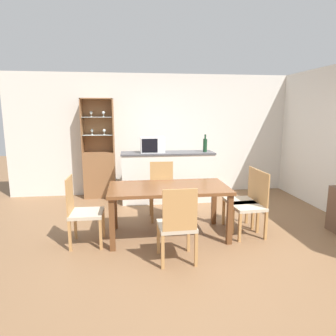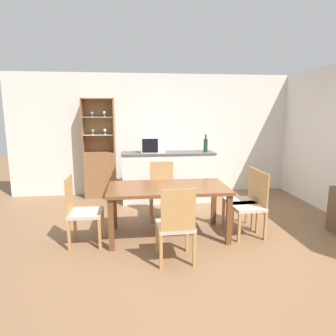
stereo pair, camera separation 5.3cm
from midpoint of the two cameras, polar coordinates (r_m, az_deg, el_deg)
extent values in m
plane|color=brown|center=(4.30, 5.73, -13.59)|extent=(18.00, 18.00, 0.00)
cube|color=silver|center=(6.53, 0.94, 6.36)|extent=(6.80, 0.06, 2.55)
cube|color=silver|center=(5.96, 0.27, -1.81)|extent=(1.79, 0.50, 0.95)
cube|color=#4C4C51|center=(5.87, 0.28, 2.89)|extent=(1.82, 0.53, 0.03)
cube|color=brown|center=(6.41, -12.48, -1.22)|extent=(0.64, 0.35, 0.94)
cube|color=brown|center=(6.45, -12.70, 7.94)|extent=(0.64, 0.02, 1.08)
cube|color=brown|center=(6.33, -15.67, 7.76)|extent=(0.02, 0.35, 1.08)
cube|color=brown|center=(6.27, -10.00, 7.96)|extent=(0.02, 0.35, 1.08)
cube|color=brown|center=(6.29, -13.05, 12.72)|extent=(0.64, 0.35, 0.02)
cube|color=silver|center=(6.30, -12.78, 6.19)|extent=(0.59, 0.30, 0.01)
cube|color=silver|center=(6.29, -12.91, 9.45)|extent=(0.59, 0.30, 0.01)
cylinder|color=silver|center=(6.35, -13.86, 6.25)|extent=(0.04, 0.04, 0.01)
cylinder|color=silver|center=(6.35, -13.87, 6.53)|extent=(0.01, 0.01, 0.06)
sphere|color=silver|center=(6.34, -13.89, 6.99)|extent=(0.06, 0.06, 0.06)
cylinder|color=silver|center=(6.33, -14.01, 9.48)|extent=(0.04, 0.04, 0.01)
cylinder|color=silver|center=(6.33, -14.02, 9.75)|extent=(0.01, 0.01, 0.06)
sphere|color=silver|center=(6.33, -14.04, 10.22)|extent=(0.06, 0.06, 0.06)
cylinder|color=silver|center=(6.27, -11.67, 6.29)|extent=(0.04, 0.04, 0.01)
cylinder|color=silver|center=(6.27, -11.68, 6.57)|extent=(0.01, 0.01, 0.06)
sphere|color=silver|center=(6.27, -11.70, 7.04)|extent=(0.06, 0.06, 0.06)
cylinder|color=silver|center=(6.25, -11.80, 9.56)|extent=(0.04, 0.04, 0.01)
cylinder|color=silver|center=(6.25, -11.81, 9.84)|extent=(0.01, 0.01, 0.06)
sphere|color=silver|center=(6.25, -11.83, 10.31)|extent=(0.06, 0.06, 0.06)
cube|color=brown|center=(4.21, 0.34, -3.81)|extent=(1.67, 0.87, 0.04)
cube|color=brown|center=(3.94, -10.40, -10.60)|extent=(0.07, 0.07, 0.69)
cube|color=brown|center=(4.13, 11.88, -9.63)|extent=(0.07, 0.07, 0.69)
cube|color=brown|center=(4.65, -9.84, -7.25)|extent=(0.07, 0.07, 0.69)
cube|color=brown|center=(4.82, 9.02, -6.60)|extent=(0.07, 0.07, 0.69)
cube|color=#C1B299|center=(4.97, -0.69, -4.89)|extent=(0.43, 0.43, 0.05)
cube|color=#B7844C|center=(5.11, -0.94, -1.44)|extent=(0.39, 0.02, 0.48)
cube|color=#B7844C|center=(4.88, 1.84, -7.98)|extent=(0.04, 0.04, 0.41)
cube|color=#B7844C|center=(4.84, -2.75, -8.14)|extent=(0.04, 0.04, 0.41)
cube|color=#B7844C|center=(5.24, 1.21, -6.64)|extent=(0.04, 0.04, 0.41)
cube|color=#B7844C|center=(5.21, -3.04, -6.78)|extent=(0.04, 0.04, 0.41)
cube|color=#C1B299|center=(4.67, 13.95, -6.23)|extent=(0.44, 0.44, 0.05)
cube|color=#B7844C|center=(4.69, 16.41, -2.98)|extent=(0.03, 0.39, 0.48)
cube|color=#B7844C|center=(4.51, 12.45, -9.84)|extent=(0.04, 0.04, 0.41)
cube|color=#B7844C|center=(4.85, 10.82, -8.30)|extent=(0.04, 0.04, 0.41)
cube|color=#B7844C|center=(4.65, 16.97, -9.39)|extent=(0.04, 0.04, 0.41)
cube|color=#B7844C|center=(4.98, 15.06, -7.94)|extent=(0.04, 0.04, 0.41)
cube|color=#C1B299|center=(4.18, -14.99, -8.31)|extent=(0.43, 0.43, 0.05)
cube|color=#B7844C|center=(4.14, -17.97, -4.85)|extent=(0.02, 0.39, 0.48)
cube|color=#B7844C|center=(4.41, -11.94, -10.27)|extent=(0.04, 0.04, 0.41)
cube|color=#B7844C|center=(4.05, -12.49, -12.21)|extent=(0.04, 0.04, 0.41)
cube|color=#B7844C|center=(4.47, -16.97, -10.24)|extent=(0.04, 0.04, 0.41)
cube|color=#B7844C|center=(4.11, -17.98, -12.13)|extent=(0.04, 0.04, 0.41)
cube|color=#C1B299|center=(3.62, 1.78, -10.96)|extent=(0.44, 0.44, 0.05)
cube|color=#B7844C|center=(3.34, 2.44, -8.03)|extent=(0.39, 0.03, 0.48)
cube|color=#B7844C|center=(3.85, -1.68, -13.19)|extent=(0.04, 0.04, 0.41)
cube|color=#B7844C|center=(3.91, 4.10, -12.82)|extent=(0.04, 0.04, 0.41)
cube|color=#B7844C|center=(3.50, -0.88, -15.72)|extent=(0.04, 0.04, 0.41)
cube|color=#B7844C|center=(3.57, 5.51, -15.24)|extent=(0.04, 0.04, 0.41)
cube|color=#C1B299|center=(4.44, 15.14, -7.18)|extent=(0.45, 0.45, 0.05)
cube|color=#B7844C|center=(4.46, 17.68, -3.73)|extent=(0.04, 0.39, 0.48)
cube|color=#B7844C|center=(4.27, 13.74, -11.05)|extent=(0.04, 0.04, 0.41)
cube|color=#B7844C|center=(4.60, 11.75, -9.36)|extent=(0.04, 0.04, 0.41)
cube|color=#B7844C|center=(4.44, 18.38, -10.46)|extent=(0.04, 0.04, 0.41)
cube|color=#B7844C|center=(4.76, 16.12, -8.89)|extent=(0.04, 0.04, 0.41)
cube|color=silver|center=(5.84, -2.62, 4.46)|extent=(0.47, 0.33, 0.30)
cube|color=black|center=(5.67, -3.15, 4.27)|extent=(0.30, 0.01, 0.26)
cylinder|color=#193D23|center=(5.97, 7.44, 4.30)|extent=(0.08, 0.08, 0.25)
cylinder|color=#193D23|center=(5.95, 7.48, 5.94)|extent=(0.03, 0.03, 0.09)
camera|label=1|loc=(0.03, -89.70, 0.06)|focal=32.00mm
camera|label=2|loc=(0.03, 90.30, -0.06)|focal=32.00mm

